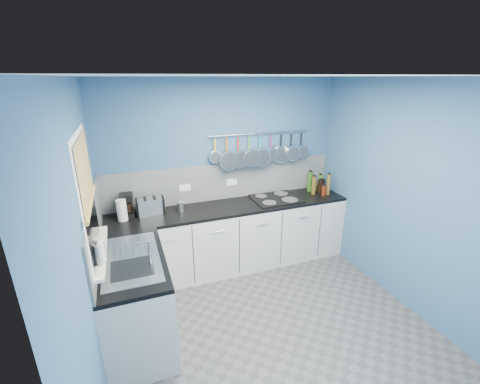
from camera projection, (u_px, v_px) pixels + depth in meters
floor at (269, 323)px, 3.44m from camera, size 3.20×3.00×0.02m
ceiling at (278, 75)px, 2.58m from camera, size 3.20×3.00×0.02m
wall_back at (224, 174)px, 4.34m from camera, size 3.20×0.02×2.50m
wall_front at (399, 327)px, 1.68m from camera, size 3.20×0.02×2.50m
wall_left at (86, 246)px, 2.48m from camera, size 0.02×3.00×2.50m
wall_right at (403, 196)px, 3.54m from camera, size 0.02×3.00×2.50m
backsplash_back at (225, 181)px, 4.35m from camera, size 3.20×0.02×0.50m
backsplash_left at (95, 226)px, 3.05m from camera, size 0.02×1.80×0.50m
cabinet_run_back at (232, 238)px, 4.34m from camera, size 3.20×0.60×0.86m
worktop_back at (232, 207)px, 4.19m from camera, size 3.20×0.60×0.04m
cabinet_run_left at (137, 300)px, 3.12m from camera, size 0.60×1.20×0.86m
worktop_left at (132, 261)px, 2.97m from camera, size 0.60×1.20×0.04m
window_frame at (88, 197)px, 2.65m from camera, size 0.01×1.00×1.10m
window_glass at (88, 197)px, 2.65m from camera, size 0.01×0.90×1.00m
bamboo_blind at (85, 171)px, 2.58m from camera, size 0.01×0.90×0.55m
window_sill at (100, 251)px, 2.84m from camera, size 0.10×0.98×0.03m
sink_unit at (131, 258)px, 2.96m from camera, size 0.50×0.95×0.01m
mixer_tap at (150, 253)px, 2.81m from camera, size 0.12×0.08×0.26m
socket_left at (185, 188)px, 4.17m from camera, size 0.15×0.01×0.09m
socket_right at (232, 182)px, 4.38m from camera, size 0.15×0.01×0.09m
pot_rail at (260, 133)px, 4.27m from camera, size 1.45×0.02×0.02m
soap_bottle_a at (99, 250)px, 2.58m from camera, size 0.12×0.12×0.24m
soap_bottle_b at (101, 244)px, 2.74m from camera, size 0.08×0.09×0.17m
paper_towel at (122, 210)px, 3.72m from camera, size 0.12×0.12×0.25m
coffee_maker at (127, 205)px, 3.82m from camera, size 0.17×0.19×0.28m
toaster at (150, 206)px, 3.91m from camera, size 0.33×0.22×0.20m
canister at (181, 207)px, 3.99m from camera, size 0.10×0.10×0.12m
hob at (275, 198)px, 4.43m from camera, size 0.64×0.56×0.01m
pan_0 at (215, 150)px, 4.11m from camera, size 0.16×0.05×0.35m
pan_1 at (227, 153)px, 4.18m from camera, size 0.25×0.12×0.44m
pan_2 at (238, 151)px, 4.23m from camera, size 0.24×0.12×0.43m
pan_3 at (249, 150)px, 4.28m from camera, size 0.23×0.13×0.42m
pan_4 at (260, 150)px, 4.34m from camera, size 0.25×0.11×0.44m
pan_5 at (271, 146)px, 4.38m from camera, size 0.18×0.10×0.37m
pan_6 at (281, 148)px, 4.44m from camera, size 0.25×0.06×0.44m
pan_7 at (291, 146)px, 4.49m from camera, size 0.21×0.11×0.40m
pan_8 at (301, 144)px, 4.53m from camera, size 0.18×0.10×0.37m
condiment_0 at (320, 182)px, 4.73m from camera, size 0.06×0.06×0.23m
condiment_1 at (314, 186)px, 4.72m from camera, size 0.07×0.07×0.15m
condiment_2 at (310, 181)px, 4.67m from camera, size 0.07×0.07×0.30m
condiment_3 at (323, 186)px, 4.66m from camera, size 0.05×0.05×0.18m
condiment_4 at (320, 186)px, 4.64m from camera, size 0.07×0.07×0.19m
condiment_5 at (314, 185)px, 4.56m from camera, size 0.06×0.06×0.26m
condiment_6 at (328, 185)px, 4.54m from camera, size 0.05×0.05×0.30m
condiment_7 at (324, 190)px, 4.53m from camera, size 0.07×0.07×0.15m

